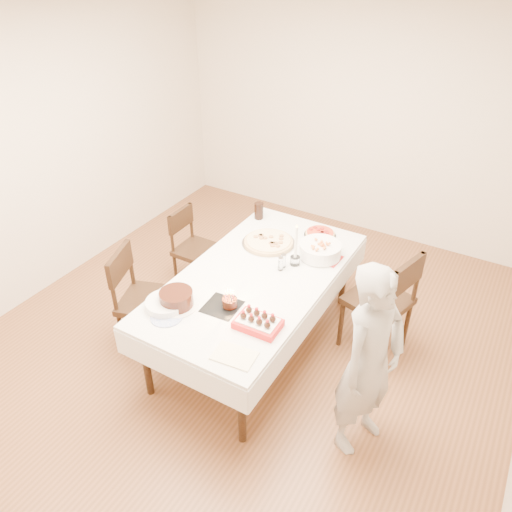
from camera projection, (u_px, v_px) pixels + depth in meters
The scene contains 23 objects.
floor at pixel (248, 341), 4.56m from camera, with size 5.00×5.00×0.00m, color brown.
wall_back at pixel (362, 120), 5.61m from camera, with size 4.50×0.04×2.70m, color beige.
wall_left at pixel (46, 154), 4.77m from camera, with size 0.04×5.00×2.70m, color beige.
ceiling at pixel (243, 18), 3.07m from camera, with size 5.00×5.00×0.00m, color white.
dining_table at pixel (256, 310), 4.34m from camera, with size 1.14×2.14×0.75m, color silver.
chair_right_savory at pixel (378, 300), 4.24m from camera, with size 0.52×0.52×1.02m, color black, non-canonical shape.
chair_left_savory at pixel (197, 250), 5.06m from camera, with size 0.43×0.43×0.85m, color black, non-canonical shape.
chair_left_dessert at pixel (148, 301), 4.28m from camera, with size 0.50×0.50×0.97m, color black, non-canonical shape.
person at pixel (370, 363), 3.30m from camera, with size 0.55×0.36×1.52m, color #A4A09B.
pizza_white at pixel (269, 242), 4.54m from camera, with size 0.49×0.49×0.04m, color beige.
pizza_pepperoni at pixel (320, 234), 4.65m from camera, with size 0.30×0.30×0.04m, color red.
red_placemat at pixel (328, 259), 4.35m from camera, with size 0.21×0.21×0.01m, color #B21E1E.
pasta_bowl at pixel (320, 250), 4.34m from camera, with size 0.37×0.37×0.12m, color white.
taper_candle at pixel (296, 245), 4.17m from camera, with size 0.09×0.09×0.40m, color white.
shaker_pair at pixel (280, 264), 4.17m from camera, with size 0.10×0.10×0.12m, color white, non-canonical shape.
cola_glass at pixel (259, 211), 4.90m from camera, with size 0.09×0.09×0.17m, color black.
layer_cake at pixel (176, 299), 3.78m from camera, with size 0.33×0.33×0.13m, color black.
cake_board at pixel (222, 307), 3.80m from camera, with size 0.26×0.26×0.01m, color black.
birthday_cake at pixel (230, 299), 3.76m from camera, with size 0.12×0.12×0.13m, color #34170E.
strawberry_box at pixel (258, 323), 3.59m from camera, with size 0.33×0.22×0.08m, color red, non-canonical shape.
box_lid at pixel (234, 356), 3.36m from camera, with size 0.29×0.19×0.02m, color beige.
plate_stack at pixel (166, 304), 3.78m from camera, with size 0.31×0.31×0.06m, color white.
china_plate at pixel (167, 317), 3.70m from camera, with size 0.24×0.24×0.01m, color white.
Camera 1 is at (1.78, -2.86, 3.18)m, focal length 35.00 mm.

